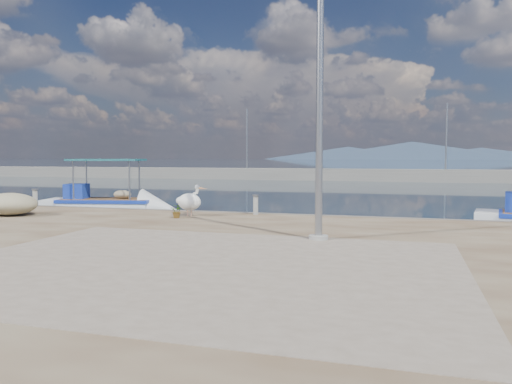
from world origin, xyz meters
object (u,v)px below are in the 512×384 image
object	(u,v)px
boat_left	(106,206)
pelican	(190,201)
bollard_near	(256,204)
lamp_post	(320,94)

from	to	relation	value
boat_left	pelican	distance (m)	7.62
boat_left	bollard_near	distance (m)	8.72
lamp_post	bollard_near	size ratio (longest dim) A/B	10.62
bollard_near	pelican	bearing A→B (deg)	-151.27
lamp_post	bollard_near	xyz separation A→B (m)	(-2.82, 4.33, -2.94)
pelican	bollard_near	distance (m)	2.15
boat_left	bollard_near	xyz separation A→B (m)	(7.96, -3.50, 0.65)
pelican	boat_left	bearing A→B (deg)	142.22
lamp_post	bollard_near	distance (m)	5.95
boat_left	pelican	bearing A→B (deg)	-49.56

